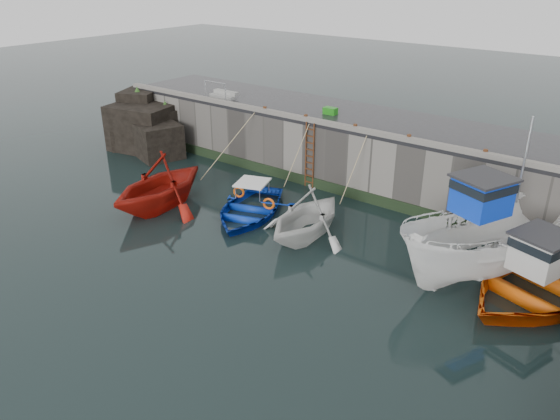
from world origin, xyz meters
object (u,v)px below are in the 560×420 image
Objects in this scene: fish_crate at (330,111)px; bollard_a at (265,109)px; ladder at (309,156)px; boat_far_white at (485,244)px; boat_near_white at (161,206)px; boat_far_orange at (543,281)px; bollard_b at (306,117)px; boat_near_blacktrim at (306,236)px; boat_near_blue at (249,215)px; bollard_c at (355,127)px; bollard_d at (409,138)px; bollard_e at (485,153)px.

fish_crate is 2.38× the size of bollard_a.
ladder is 0.40× the size of boat_far_white.
boat_far_white is at bearing 6.72° from boat_near_white.
bollard_b is at bearing -177.47° from boat_far_orange.
bollard_a is (-5.91, 4.68, 3.30)m from boat_near_blacktrim.
boat_near_blue is 7.08m from fish_crate.
bollard_d is at bearing 0.00° from bollard_c.
ladder is at bearing -171.33° from bollard_c.
bollard_e is (5.09, 4.68, 3.30)m from boat_near_blacktrim.
boat_far_white reaches higher than boat_near_blacktrim.
bollard_e is (8.50, 0.00, 0.00)m from bollard_b.
boat_near_white is at bearing -114.51° from fish_crate.
boat_far_white is at bearing -160.75° from boat_far_orange.
boat_near_white is at bearing -133.76° from bollard_c.
boat_near_blue is 17.85× the size of bollard_c.
bollard_e reaches higher than ladder.
boat_near_blue is at bearing -150.82° from bollard_e.
boat_near_white is 18.83× the size of bollard_e.
bollard_c is at bearing -34.75° from fish_crate.
fish_crate is (-11.70, 4.96, 2.86)m from boat_far_orange.
bollard_d is at bearing 22.60° from boat_near_blue.
fish_crate is 1.70m from bollard_b.
bollard_c is (6.07, 6.34, 3.30)m from boat_near_white.
boat_near_blacktrim is at bearing -145.57° from boat_far_white.
bollard_d is (-4.66, 3.34, 2.10)m from boat_far_white.
ladder is 11.92m from boat_far_orange.
bollard_b is 1.00× the size of bollard_e.
fish_crate reaches higher than boat_near_blue.
bollard_d is at bearing 180.00° from bollard_e.
bollard_b is 1.00× the size of bollard_d.
bollard_c is (5.20, 0.00, 0.00)m from bollard_a.
boat_far_orange is 12.30× the size of fish_crate.
fish_crate is at bearing 80.21° from bollard_b.
bollard_e is at bearing 0.00° from bollard_d.
boat_far_orange reaches higher than fish_crate.
bollard_e is (11.00, 0.00, 0.00)m from bollard_a.
bollard_d is (2.60, 0.00, 0.00)m from bollard_c.
boat_far_orange is at bearing -12.78° from bollard_a.
boat_far_white is at bearing -17.59° from ladder.
fish_crate is 8.38m from bollard_e.
bollard_d is (4.80, 0.34, 1.71)m from ladder.
bollard_a is at bearing -148.97° from fish_crate.
bollard_c is (-9.29, 3.29, 2.84)m from boat_far_orange.
boat_far_orange reaches higher than bollard_e.
boat_far_orange reaches higher than boat_near_white.
fish_crate is 2.38× the size of bollard_c.
boat_far_white reaches higher than fish_crate.
bollard_c is at bearing 42.48° from boat_near_blue.
boat_far_orange reaches higher than boat_near_blue.
bollard_a is 7.80m from bollard_d.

